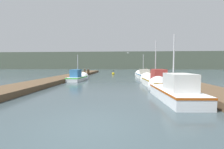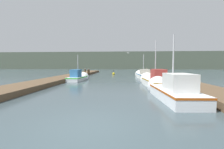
% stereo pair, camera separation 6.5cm
% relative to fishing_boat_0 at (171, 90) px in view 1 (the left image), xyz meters
% --- Properties ---
extents(ground_plane, '(200.00, 200.00, 0.00)m').
position_rel_fishing_boat_0_xyz_m(ground_plane, '(-4.05, -4.67, -0.48)').
color(ground_plane, '#38474C').
extents(dock_left, '(2.88, 40.00, 0.40)m').
position_rel_fishing_boat_0_xyz_m(dock_left, '(-10.84, 11.33, -0.28)').
color(dock_left, brown).
rests_on(dock_left, ground_plane).
extents(dock_right, '(2.88, 40.00, 0.40)m').
position_rel_fishing_boat_0_xyz_m(dock_right, '(2.75, 11.33, -0.28)').
color(dock_right, brown).
rests_on(dock_right, ground_plane).
extents(distant_shore_ridge, '(120.00, 16.00, 7.50)m').
position_rel_fishing_boat_0_xyz_m(distant_shore_ridge, '(-4.05, 62.11, 3.27)').
color(distant_shore_ridge, '#4C5647').
rests_on(distant_shore_ridge, ground_plane).
extents(fishing_boat_0, '(2.00, 5.58, 4.27)m').
position_rel_fishing_boat_0_xyz_m(fishing_boat_0, '(0.00, 0.00, 0.00)').
color(fishing_boat_0, silver).
rests_on(fishing_boat_0, ground_plane).
extents(fishing_boat_1, '(2.01, 6.13, 4.66)m').
position_rel_fishing_boat_0_xyz_m(fishing_boat_1, '(0.07, 5.17, -0.02)').
color(fishing_boat_1, silver).
rests_on(fishing_boat_1, ground_plane).
extents(fishing_boat_2, '(1.71, 4.55, 3.65)m').
position_rel_fishing_boat_0_xyz_m(fishing_boat_2, '(-8.54, 9.40, -0.05)').
color(fishing_boat_2, silver).
rests_on(fishing_boat_2, ground_plane).
extents(fishing_boat_3, '(1.91, 6.02, 3.99)m').
position_rel_fishing_boat_0_xyz_m(fishing_boat_3, '(0.17, 14.00, -0.05)').
color(fishing_boat_3, silver).
rests_on(fishing_boat_3, ground_plane).
extents(mooring_piling_0, '(0.36, 0.36, 1.18)m').
position_rel_fishing_boat_0_xyz_m(mooring_piling_0, '(-9.48, 19.43, 0.11)').
color(mooring_piling_0, '#473523').
rests_on(mooring_piling_0, ground_plane).
extents(mooring_piling_1, '(0.25, 0.25, 1.39)m').
position_rel_fishing_boat_0_xyz_m(mooring_piling_1, '(1.41, 18.36, 0.22)').
color(mooring_piling_1, '#473523').
rests_on(mooring_piling_1, ground_plane).
extents(mooring_piling_2, '(0.27, 0.27, 1.19)m').
position_rel_fishing_boat_0_xyz_m(mooring_piling_2, '(-9.35, 18.05, 0.12)').
color(mooring_piling_2, '#473523').
rests_on(mooring_piling_2, ground_plane).
extents(mooring_piling_3, '(0.30, 0.30, 1.32)m').
position_rel_fishing_boat_0_xyz_m(mooring_piling_3, '(-9.53, 16.59, 0.19)').
color(mooring_piling_3, '#473523').
rests_on(mooring_piling_3, ground_plane).
extents(channel_buoy, '(0.53, 0.53, 1.03)m').
position_rel_fishing_boat_0_xyz_m(channel_buoy, '(-4.76, 20.96, -0.33)').
color(channel_buoy, gold).
rests_on(channel_buoy, ground_plane).
extents(seagull_lead, '(0.49, 0.45, 0.12)m').
position_rel_fishing_boat_0_xyz_m(seagull_lead, '(-2.24, 10.46, 3.05)').
color(seagull_lead, white).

